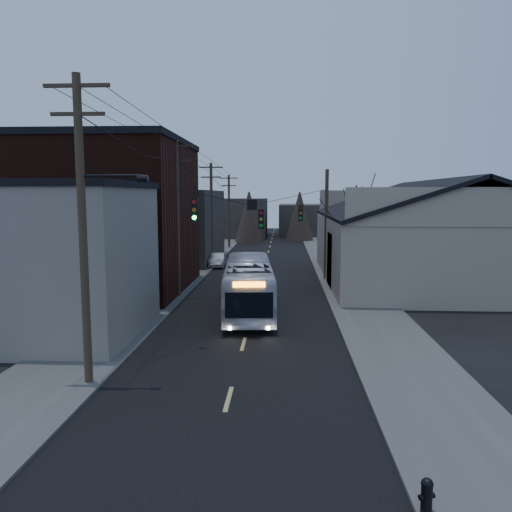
{
  "coord_description": "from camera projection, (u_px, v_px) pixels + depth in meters",
  "views": [
    {
      "loc": [
        1.74,
        -13.36,
        6.58
      ],
      "look_at": [
        0.13,
        15.68,
        3.0
      ],
      "focal_mm": 35.0,
      "sensor_mm": 36.0,
      "label": 1
    }
  ],
  "objects": [
    {
      "name": "parked_car",
      "position": [
        218.0,
        260.0,
        45.77
      ],
      "size": [
        1.48,
        3.86,
        1.26
      ],
      "primitive_type": "imported",
      "rotation": [
        0.0,
        0.0,
        0.04
      ],
      "color": "#93969A",
      "rests_on": "ground"
    },
    {
      "name": "bare_tree",
      "position": [
        355.0,
        240.0,
        33.17
      ],
      "size": [
        0.4,
        0.4,
        7.2
      ],
      "primitive_type": "cone",
      "color": "black",
      "rests_on": "ground"
    },
    {
      "name": "building_brick",
      "position": [
        111.0,
        218.0,
        33.9
      ],
      "size": [
        10.0,
        12.0,
        10.0
      ],
      "primitive_type": "cube",
      "color": "black",
      "rests_on": "ground"
    },
    {
      "name": "sidewalk_left",
      "position": [
        190.0,
        269.0,
        44.22
      ],
      "size": [
        4.0,
        110.0,
        0.12
      ],
      "primitive_type": "cube",
      "color": "#474744",
      "rests_on": "ground"
    },
    {
      "name": "road_surface",
      "position": [
        264.0,
        270.0,
        43.87
      ],
      "size": [
        9.0,
        110.0,
        0.02
      ],
      "primitive_type": "cube",
      "color": "black",
      "rests_on": "ground"
    },
    {
      "name": "utility_lines",
      "position": [
        219.0,
        216.0,
        37.63
      ],
      "size": [
        11.24,
        45.28,
        10.5
      ],
      "color": "#382B1E",
      "rests_on": "ground"
    },
    {
      "name": "building_far_right",
      "position": [
        315.0,
        219.0,
        82.82
      ],
      "size": [
        12.0,
        14.0,
        5.0
      ],
      "primitive_type": "cube",
      "color": "#2E2925",
      "rests_on": "ground"
    },
    {
      "name": "ground",
      "position": [
        221.0,
        428.0,
        14.14
      ],
      "size": [
        160.0,
        160.0,
        0.0
      ],
      "primitive_type": "plane",
      "color": "black",
      "rests_on": "ground"
    },
    {
      "name": "building_far_left",
      "position": [
        235.0,
        218.0,
        78.52
      ],
      "size": [
        10.0,
        12.0,
        6.0
      ],
      "primitive_type": "cube",
      "color": "#2E2925",
      "rests_on": "ground"
    },
    {
      "name": "warehouse",
      "position": [
        432.0,
        246.0,
        37.87
      ],
      "size": [
        16.16,
        20.6,
        7.73
      ],
      "color": "gray",
      "rests_on": "ground"
    },
    {
      "name": "sidewalk_right",
      "position": [
        338.0,
        270.0,
        43.51
      ],
      "size": [
        4.0,
        110.0,
        0.12
      ],
      "primitive_type": "cube",
      "color": "#474744",
      "rests_on": "ground"
    },
    {
      "name": "building_clapboard",
      "position": [
        52.0,
        262.0,
        23.13
      ],
      "size": [
        8.0,
        8.0,
        7.0
      ],
      "primitive_type": "cube",
      "color": "slate",
      "rests_on": "ground"
    },
    {
      "name": "fire_hydrant",
      "position": [
        427.0,
        494.0,
        10.17
      ],
      "size": [
        0.36,
        0.25,
        0.74
      ],
      "rotation": [
        0.0,
        0.0,
        0.31
      ],
      "color": "black",
      "rests_on": "sidewalk_right"
    },
    {
      "name": "building_left_far",
      "position": [
        171.0,
        226.0,
        49.91
      ],
      "size": [
        9.0,
        14.0,
        7.0
      ],
      "primitive_type": "cube",
      "color": "#2E2925",
      "rests_on": "ground"
    },
    {
      "name": "bus",
      "position": [
        249.0,
        285.0,
        28.09
      ],
      "size": [
        3.36,
        11.06,
        3.04
      ],
      "primitive_type": "imported",
      "rotation": [
        0.0,
        0.0,
        3.22
      ],
      "color": "silver",
      "rests_on": "ground"
    }
  ]
}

